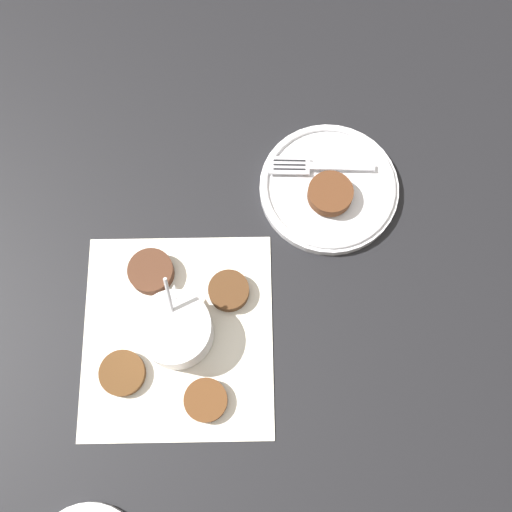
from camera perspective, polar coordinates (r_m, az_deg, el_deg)
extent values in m
plane|color=black|center=(0.86, -5.57, -8.02)|extent=(4.00, 4.00, 0.00)
cube|color=silver|center=(0.86, -7.44, -7.48)|extent=(0.29, 0.27, 0.00)
cylinder|color=silver|center=(0.83, -7.66, -7.02)|extent=(0.10, 0.10, 0.06)
cylinder|color=#B23D23|center=(0.84, -7.56, -7.16)|extent=(0.09, 0.09, 0.03)
cone|color=silver|center=(0.82, -7.80, -3.45)|extent=(0.02, 0.02, 0.02)
cylinder|color=silver|center=(0.80, -8.08, -4.80)|extent=(0.05, 0.01, 0.10)
cylinder|color=#4A2B1D|center=(0.88, -9.96, -1.47)|extent=(0.07, 0.07, 0.02)
cylinder|color=#4C2E19|center=(0.86, -2.61, -3.33)|extent=(0.06, 0.06, 0.02)
cylinder|color=#58341A|center=(0.84, -4.81, -13.52)|extent=(0.06, 0.06, 0.01)
cylinder|color=#54341B|center=(0.86, -12.61, -10.83)|extent=(0.06, 0.06, 0.01)
cylinder|color=silver|center=(0.92, 6.94, 6.42)|extent=(0.21, 0.21, 0.02)
torus|color=silver|center=(0.91, 7.01, 6.66)|extent=(0.20, 0.20, 0.01)
cylinder|color=#512D19|center=(0.89, 7.08, 5.91)|extent=(0.07, 0.07, 0.02)
cube|color=silver|center=(0.92, 8.19, 8.45)|extent=(0.02, 0.10, 0.00)
cube|color=silver|center=(0.92, 3.20, 8.60)|extent=(0.03, 0.06, 0.00)
cube|color=black|center=(0.92, 3.21, 9.07)|extent=(0.00, 0.05, 0.00)
cube|color=black|center=(0.91, 3.21, 8.67)|extent=(0.00, 0.05, 0.00)
cube|color=black|center=(0.91, 3.20, 8.26)|extent=(0.00, 0.05, 0.00)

